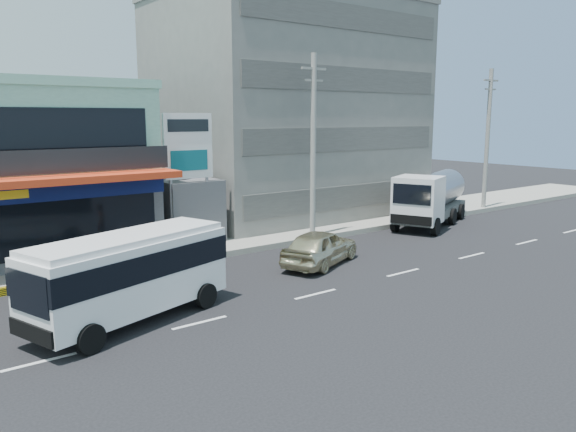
# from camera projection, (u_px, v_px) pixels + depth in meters

# --- Properties ---
(ground) EXTENTS (120.00, 120.00, 0.00)m
(ground) POSITION_uv_depth(u_px,v_px,m) (316.00, 294.00, 21.52)
(ground) COLOR black
(ground) RESTS_ON ground
(sidewalk) EXTENTS (70.00, 5.00, 0.30)m
(sidewalk) POSITION_uv_depth(u_px,v_px,m) (275.00, 234.00, 31.92)
(sidewalk) COLOR gray
(sidewalk) RESTS_ON ground
(shop_building) EXTENTS (12.40, 11.70, 8.00)m
(shop_building) POSITION_uv_depth(u_px,v_px,m) (3.00, 174.00, 26.98)
(shop_building) COLOR #444449
(shop_building) RESTS_ON ground
(concrete_building) EXTENTS (16.00, 12.00, 14.00)m
(concrete_building) POSITION_uv_depth(u_px,v_px,m) (287.00, 113.00, 38.02)
(concrete_building) COLOR slate
(concrete_building) RESTS_ON ground
(gap_structure) EXTENTS (3.00, 6.00, 3.50)m
(gap_structure) POSITION_uv_depth(u_px,v_px,m) (174.00, 209.00, 30.62)
(gap_structure) COLOR #444449
(gap_structure) RESTS_ON ground
(satellite_dish) EXTENTS (1.50, 1.50, 0.15)m
(satellite_dish) POSITION_uv_depth(u_px,v_px,m) (182.00, 177.00, 29.52)
(satellite_dish) COLOR slate
(satellite_dish) RESTS_ON gap_structure
(billboard) EXTENTS (2.60, 0.18, 6.90)m
(billboard) POSITION_uv_depth(u_px,v_px,m) (188.00, 154.00, 27.57)
(billboard) COLOR gray
(billboard) RESTS_ON ground
(utility_pole_near) EXTENTS (1.60, 0.30, 10.00)m
(utility_pole_near) POSITION_uv_depth(u_px,v_px,m) (313.00, 146.00, 30.00)
(utility_pole_near) COLOR #999993
(utility_pole_near) RESTS_ON ground
(utility_pole_far) EXTENTS (1.60, 0.30, 10.00)m
(utility_pole_far) POSITION_uv_depth(u_px,v_px,m) (487.00, 139.00, 39.55)
(utility_pole_far) COLOR #999993
(utility_pole_far) RESTS_ON ground
(minibus) EXTENTS (7.38, 4.29, 2.94)m
(minibus) POSITION_uv_depth(u_px,v_px,m) (130.00, 270.00, 18.38)
(minibus) COLOR white
(minibus) RESTS_ON ground
(sedan) EXTENTS (5.25, 3.70, 1.66)m
(sedan) POSITION_uv_depth(u_px,v_px,m) (320.00, 247.00, 25.71)
(sedan) COLOR beige
(sedan) RESTS_ON ground
(tanker_truck) EXTENTS (8.65, 5.45, 3.29)m
(tanker_truck) POSITION_uv_depth(u_px,v_px,m) (430.00, 197.00, 34.96)
(tanker_truck) COLOR white
(tanker_truck) RESTS_ON ground
(motorcycle_rider) EXTENTS (1.97, 1.09, 2.40)m
(motorcycle_rider) POSITION_uv_depth(u_px,v_px,m) (153.00, 260.00, 23.59)
(motorcycle_rider) COLOR #4C150A
(motorcycle_rider) RESTS_ON ground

